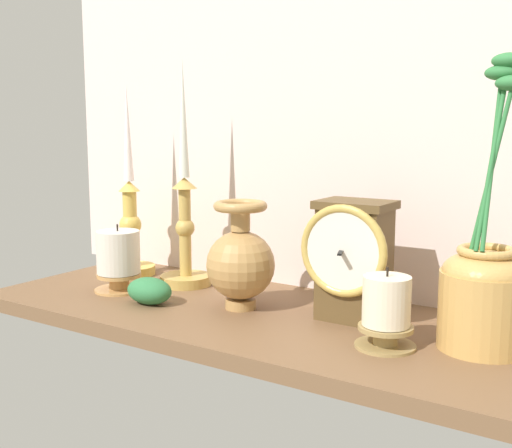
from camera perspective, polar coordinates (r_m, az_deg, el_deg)
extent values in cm
cube|color=brown|center=(101.65, 1.67, -8.67)|extent=(100.00, 36.00, 2.40)
cube|color=beige|center=(113.17, 6.75, 10.37)|extent=(120.00, 2.00, 65.00)
cube|color=brown|center=(98.15, 8.69, -3.56)|extent=(9.74, 7.33, 16.94)
cube|color=brown|center=(96.63, 8.81, 1.70)|extent=(10.90, 8.21, 1.20)
torus|color=tan|center=(93.99, 7.69, -2.39)|extent=(13.68, 1.24, 13.68)
cylinder|color=silver|center=(93.90, 7.66, -2.40)|extent=(11.44, 0.40, 11.44)
cube|color=black|center=(93.63, 7.58, -2.43)|extent=(2.05, 4.30, 0.30)
cylinder|color=gold|center=(129.71, -10.94, -4.00)|extent=(9.24, 9.24, 1.80)
cylinder|color=gold|center=(128.15, -11.05, -0.40)|extent=(2.69, 2.69, 14.71)
sphere|color=gold|center=(128.04, -11.06, -0.08)|extent=(4.31, 4.31, 4.31)
cone|color=gold|center=(127.10, -11.16, 3.32)|extent=(4.14, 4.14, 2.00)
cone|color=white|center=(126.56, -11.30, 7.92)|extent=(2.01, 2.01, 18.38)
cylinder|color=tan|center=(120.01, -6.22, -4.94)|extent=(9.42, 9.42, 1.80)
cylinder|color=tan|center=(118.21, -6.29, -0.73)|extent=(2.21, 2.21, 16.07)
sphere|color=tan|center=(118.08, -6.30, -0.34)|extent=(3.53, 3.53, 3.53)
cone|color=tan|center=(117.05, -6.37, 3.64)|extent=(4.61, 4.61, 2.00)
cone|color=silver|center=(116.58, -6.46, 9.28)|extent=(1.99, 1.99, 21.03)
cylinder|color=#B1854B|center=(104.68, -1.28, -7.00)|extent=(4.96, 4.96, 1.60)
sphere|color=#B1854B|center=(103.14, -1.29, -3.62)|extent=(11.03, 11.03, 11.03)
cylinder|color=#B1854B|center=(101.78, -1.30, 0.51)|extent=(3.09, 3.09, 3.98)
torus|color=#B1854B|center=(101.51, -1.31, 1.62)|extent=(8.54, 8.54, 1.54)
cylinder|color=tan|center=(90.21, 19.50, -7.25)|extent=(11.76, 11.76, 10.33)
ellipsoid|color=tan|center=(88.96, 19.67, -4.04)|extent=(11.17, 11.17, 5.59)
torus|color=tan|center=(88.40, 19.77, -2.28)|extent=(7.63, 7.63, 1.16)
cylinder|color=#2F753B|center=(86.99, 20.18, 5.59)|extent=(1.70, 7.56, 23.42)
ellipsoid|color=#2F753B|center=(90.53, 21.48, 13.33)|extent=(4.40, 2.80, 2.00)
cylinder|color=#2F753B|center=(87.08, 20.13, 4.63)|extent=(3.57, 4.75, 20.92)
cylinder|color=#2F753B|center=(87.03, 20.16, 5.10)|extent=(1.09, 7.78, 21.80)
ellipsoid|color=#2F753B|center=(90.70, 20.93, 12.40)|extent=(4.40, 2.80, 2.00)
cylinder|color=tan|center=(117.53, -12.01, -5.11)|extent=(3.48, 3.48, 2.86)
cylinder|color=tan|center=(117.78, -11.99, -5.60)|extent=(8.70, 8.70, 0.80)
cylinder|color=tan|center=(117.20, -12.03, -4.43)|extent=(7.83, 7.83, 0.60)
cylinder|color=beige|center=(116.33, -12.10, -2.44)|extent=(7.64, 7.64, 7.53)
cylinder|color=black|center=(115.57, -12.17, -0.31)|extent=(0.30, 0.30, 1.20)
cylinder|color=#9F844E|center=(88.51, 11.37, -9.80)|extent=(3.27, 3.27, 2.68)
cylinder|color=#9F844E|center=(88.81, 11.36, -10.38)|extent=(8.17, 8.17, 0.80)
cylinder|color=#9F844E|center=(88.10, 11.40, -8.98)|extent=(7.35, 7.35, 0.60)
cylinder|color=beige|center=(87.05, 11.47, -6.67)|extent=(6.37, 6.37, 6.57)
cylinder|color=black|center=(86.10, 11.55, -4.18)|extent=(0.30, 0.30, 1.20)
ellipsoid|color=#2E7340|center=(108.06, -9.41, -5.85)|extent=(8.26, 5.78, 4.39)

